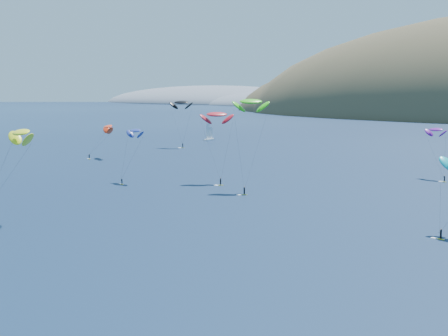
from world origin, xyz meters
TOP-DOWN VIEW (x-y plane):
  - headland at (-445.26, 750.08)m, footprint 460.00×250.00m
  - sailboat at (-96.89, 215.74)m, footprint 7.52×6.51m
  - kitesurfer_1 at (-84.61, 135.38)m, footprint 9.52×12.23m
  - kitesurfer_2 at (-23.48, 50.10)m, footprint 9.43×11.18m
  - kitesurfer_3 at (-4.46, 106.13)m, footprint 9.65×13.64m
  - kitesurfer_6 at (28.99, 153.43)m, footprint 9.39×10.48m
  - kitesurfer_9 at (-19.03, 111.71)m, footprint 10.59×10.57m
  - kitesurfer_10 at (-37.49, 98.69)m, footprint 7.03×8.78m
  - kitesurfer_12 at (-87.69, 182.64)m, footprint 10.69×7.78m

SIDE VIEW (x-z plane):
  - headland at x=-445.26m, z-range -33.36..26.64m
  - sailboat at x=-96.89m, z-range -3.83..5.53m
  - kitesurfer_1 at x=-84.61m, z-range 4.54..18.54m
  - kitesurfer_6 at x=28.99m, z-range 5.98..21.81m
  - kitesurfer_10 at x=-37.49m, z-range 6.13..22.16m
  - kitesurfer_2 at x=-23.48m, z-range 7.41..27.17m
  - kitesurfer_9 at x=-19.03m, z-range 8.06..29.16m
  - kitesurfer_12 at x=-87.69m, z-range 8.28..30.33m
  - kitesurfer_3 at x=-4.46m, z-range 9.97..34.99m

